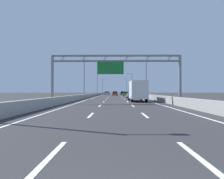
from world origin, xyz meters
name	(u,v)px	position (x,y,z in m)	size (l,w,h in m)	color
ground_plane	(115,95)	(0.00, 100.00, 0.00)	(260.00, 260.00, 0.00)	#2D2D30
lane_dash_left_0	(50,157)	(-1.80, 3.50, 0.01)	(0.16, 3.00, 0.01)	white
lane_dash_left_1	(91,115)	(-1.80, 12.50, 0.01)	(0.16, 3.00, 0.01)	white
lane_dash_left_2	(100,106)	(-1.80, 21.50, 0.01)	(0.16, 3.00, 0.01)	white
lane_dash_left_3	(104,102)	(-1.80, 30.50, 0.01)	(0.16, 3.00, 0.01)	white
lane_dash_left_4	(106,99)	(-1.80, 39.50, 0.01)	(0.16, 3.00, 0.01)	white
lane_dash_left_5	(108,98)	(-1.80, 48.50, 0.01)	(0.16, 3.00, 0.01)	white
lane_dash_left_6	(109,97)	(-1.80, 57.50, 0.01)	(0.16, 3.00, 0.01)	white
lane_dash_left_7	(109,96)	(-1.80, 66.50, 0.01)	(0.16, 3.00, 0.01)	white
lane_dash_left_8	(110,96)	(-1.80, 75.50, 0.01)	(0.16, 3.00, 0.01)	white
lane_dash_left_9	(110,95)	(-1.80, 84.50, 0.01)	(0.16, 3.00, 0.01)	white
lane_dash_left_10	(111,95)	(-1.80, 93.50, 0.01)	(0.16, 3.00, 0.01)	white
lane_dash_left_11	(111,94)	(-1.80, 102.50, 0.01)	(0.16, 3.00, 0.01)	white
lane_dash_left_12	(111,94)	(-1.80, 111.50, 0.01)	(0.16, 3.00, 0.01)	white
lane_dash_left_13	(111,94)	(-1.80, 120.50, 0.01)	(0.16, 3.00, 0.01)	white
lane_dash_left_14	(112,94)	(-1.80, 129.50, 0.01)	(0.16, 3.00, 0.01)	white
lane_dash_left_15	(112,94)	(-1.80, 138.50, 0.01)	(0.16, 3.00, 0.01)	white
lane_dash_left_16	(112,93)	(-1.80, 147.50, 0.01)	(0.16, 3.00, 0.01)	white
lane_dash_left_17	(112,93)	(-1.80, 156.50, 0.01)	(0.16, 3.00, 0.01)	white
lane_dash_right_0	(198,157)	(1.80, 3.50, 0.01)	(0.16, 3.00, 0.01)	white
lane_dash_right_1	(145,115)	(1.80, 12.50, 0.01)	(0.16, 3.00, 0.01)	white
lane_dash_right_2	(133,106)	(1.80, 21.50, 0.01)	(0.16, 3.00, 0.01)	white
lane_dash_right_3	(128,102)	(1.80, 30.50, 0.01)	(0.16, 3.00, 0.01)	white
lane_dash_right_4	(125,99)	(1.80, 39.50, 0.01)	(0.16, 3.00, 0.01)	white
lane_dash_right_5	(123,98)	(1.80, 48.50, 0.01)	(0.16, 3.00, 0.01)	white
lane_dash_right_6	(121,97)	(1.80, 57.50, 0.01)	(0.16, 3.00, 0.01)	white
lane_dash_right_7	(120,96)	(1.80, 66.50, 0.01)	(0.16, 3.00, 0.01)	white
lane_dash_right_8	(120,96)	(1.80, 75.50, 0.01)	(0.16, 3.00, 0.01)	white
lane_dash_right_9	(119,95)	(1.80, 84.50, 0.01)	(0.16, 3.00, 0.01)	white
lane_dash_right_10	(119,95)	(1.80, 93.50, 0.01)	(0.16, 3.00, 0.01)	white
lane_dash_right_11	(118,94)	(1.80, 102.50, 0.01)	(0.16, 3.00, 0.01)	white
lane_dash_right_12	(118,94)	(1.80, 111.50, 0.01)	(0.16, 3.00, 0.01)	white
lane_dash_right_13	(118,94)	(1.80, 120.50, 0.01)	(0.16, 3.00, 0.01)	white
lane_dash_right_14	(117,94)	(1.80, 129.50, 0.01)	(0.16, 3.00, 0.01)	white
lane_dash_right_15	(117,94)	(1.80, 138.50, 0.01)	(0.16, 3.00, 0.01)	white
lane_dash_right_16	(117,93)	(1.80, 147.50, 0.01)	(0.16, 3.00, 0.01)	white
lane_dash_right_17	(117,93)	(1.80, 156.50, 0.01)	(0.16, 3.00, 0.01)	white
edge_line_left	(102,95)	(-5.25, 88.00, 0.01)	(0.16, 176.00, 0.01)	white
edge_line_right	(127,95)	(5.25, 88.00, 0.01)	(0.16, 176.00, 0.01)	white
barrier_left	(101,93)	(-6.90, 110.00, 0.47)	(0.45, 220.00, 0.95)	#9E9E99
barrier_right	(128,93)	(6.90, 110.00, 0.47)	(0.45, 220.00, 0.95)	#9E9E99
sign_gantry	(115,66)	(-0.09, 25.61, 4.86)	(16.78, 0.36, 6.36)	gray
streetlamp_left_mid	(85,76)	(-7.47, 51.04, 5.40)	(2.58, 0.28, 9.50)	slate
streetlamp_right_mid	(145,76)	(7.47, 51.04, 5.40)	(2.58, 0.28, 9.50)	slate
streetlamp_left_far	(98,83)	(-7.47, 92.38, 5.40)	(2.58, 0.28, 9.50)	slate
streetlamp_right_far	(132,83)	(7.47, 92.38, 5.40)	(2.58, 0.28, 9.50)	slate
streetlamp_left_distant	(103,85)	(-7.47, 133.72, 5.40)	(2.58, 0.28, 9.50)	slate
streetlamp_right_distant	(126,85)	(7.47, 133.72, 5.40)	(2.58, 0.28, 9.50)	slate
black_car	(123,93)	(3.53, 94.18, 0.79)	(1.71, 4.58, 1.55)	black
blue_car	(108,93)	(-3.82, 125.34, 0.74)	(1.76, 4.60, 1.42)	#2347AD
white_car	(122,93)	(3.77, 101.68, 0.77)	(1.74, 4.54, 1.47)	silver
green_car	(126,94)	(3.71, 70.83, 0.76)	(1.79, 4.55, 1.45)	#1E7A38
silver_car	(107,93)	(-3.54, 90.85, 0.76)	(1.83, 4.34, 1.46)	#A8ADB2
orange_car	(131,95)	(3.59, 46.52, 0.77)	(1.80, 4.49, 1.49)	orange
red_car	(115,93)	(0.06, 76.41, 0.80)	(1.81, 4.58, 1.55)	red
box_truck	(137,90)	(3.42, 31.86, 1.72)	(2.38, 8.09, 3.15)	#194799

